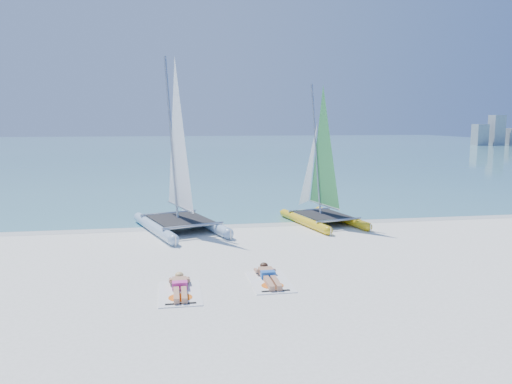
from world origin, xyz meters
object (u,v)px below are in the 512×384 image
(catamaran_blue, at_px, (178,177))
(sunbather_b, at_px, (268,275))
(sunbather_a, at_px, (180,286))
(catamaran_yellow, at_px, (318,177))
(towel_a, at_px, (180,293))
(towel_b, at_px, (270,282))

(catamaran_blue, distance_m, sunbather_b, 7.10)
(sunbather_a, bearing_deg, catamaran_yellow, 52.75)
(catamaran_blue, relative_size, towel_a, 3.66)
(towel_a, relative_size, sunbather_b, 1.07)
(sunbather_a, height_order, sunbather_b, same)
(towel_a, height_order, towel_b, same)
(catamaran_blue, xyz_separation_m, towel_a, (-0.10, -7.16, -2.01))
(catamaran_blue, bearing_deg, towel_b, -90.12)
(towel_a, xyz_separation_m, sunbather_b, (2.28, 0.67, 0.11))
(catamaran_yellow, bearing_deg, sunbather_b, -128.30)
(towel_b, relative_size, sunbather_b, 1.07)
(towel_a, relative_size, towel_b, 1.00)
(towel_b, height_order, sunbather_b, sunbather_b)
(catamaran_blue, xyz_separation_m, sunbather_a, (-0.10, -6.96, -1.90))
(sunbather_a, distance_m, towel_b, 2.30)
(catamaran_yellow, relative_size, towel_b, 3.12)
(catamaran_blue, height_order, towel_b, catamaran_blue)
(catamaran_yellow, height_order, towel_a, catamaran_yellow)
(catamaran_yellow, height_order, sunbather_a, catamaran_yellow)
(catamaran_blue, relative_size, sunbather_a, 3.92)
(catamaran_blue, bearing_deg, catamaran_yellow, -12.45)
(catamaran_blue, distance_m, towel_a, 7.43)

